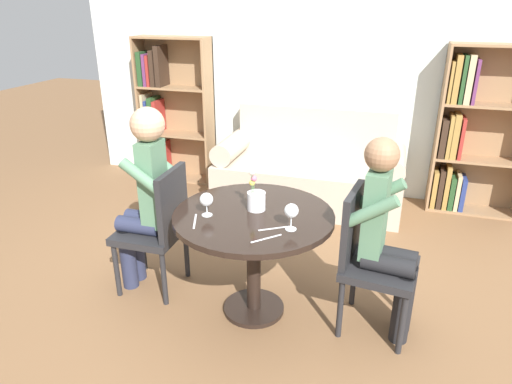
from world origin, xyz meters
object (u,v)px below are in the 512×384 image
(bookshelf_right, at_px, (469,136))
(wine_glass_left, at_px, (206,200))
(couch, at_px, (309,173))
(chair_right, at_px, (369,256))
(person_left, at_px, (145,195))
(person_right, at_px, (387,237))
(chair_left, at_px, (159,225))
(flower_vase, at_px, (256,199))
(bookshelf_left, at_px, (168,110))
(wine_glass_right, at_px, (291,212))

(bookshelf_right, bearing_deg, wine_glass_left, -127.17)
(couch, relative_size, chair_right, 2.01)
(person_left, bearing_deg, chair_right, 89.62)
(person_left, xyz_separation_m, person_right, (1.57, -0.01, -0.06))
(bookshelf_right, xyz_separation_m, chair_right, (-0.75, -2.07, -0.25))
(couch, distance_m, chair_right, 1.94)
(chair_left, bearing_deg, couch, 158.27)
(flower_vase, bearing_deg, bookshelf_left, 128.54)
(chair_left, distance_m, wine_glass_right, 1.04)
(wine_glass_right, bearing_deg, chair_left, 167.90)
(chair_right, bearing_deg, bookshelf_left, 55.81)
(person_right, bearing_deg, chair_right, 85.39)
(bookshelf_right, height_order, person_left, bookshelf_right)
(couch, bearing_deg, chair_right, -68.83)
(bookshelf_right, distance_m, person_right, 2.19)
(couch, distance_m, wine_glass_right, 2.09)
(wine_glass_right, bearing_deg, wine_glass_left, 176.44)
(couch, distance_m, person_right, 2.01)
(bookshelf_left, relative_size, chair_right, 1.74)
(bookshelf_left, height_order, person_right, bookshelf_left)
(wine_glass_right, bearing_deg, flower_vase, 143.48)
(chair_left, distance_m, flower_vase, 0.75)
(couch, bearing_deg, person_left, -113.36)
(chair_right, height_order, wine_glass_right, chair_right)
(chair_right, distance_m, wine_glass_left, 1.02)
(bookshelf_left, distance_m, wine_glass_right, 2.98)
(chair_left, relative_size, chair_right, 1.00)
(chair_right, height_order, person_right, person_right)
(bookshelf_left, bearing_deg, person_right, -40.46)
(couch, xyz_separation_m, chair_left, (-0.70, -1.81, 0.18))
(person_left, xyz_separation_m, flower_vase, (0.78, -0.01, 0.07))
(couch, bearing_deg, flower_vase, -90.05)
(chair_left, xyz_separation_m, wine_glass_right, (0.96, -0.21, 0.33))
(couch, height_order, wine_glass_left, couch)
(chair_right, distance_m, wine_glass_right, 0.58)
(wine_glass_left, relative_size, wine_glass_right, 0.92)
(flower_vase, bearing_deg, couch, 89.95)
(couch, relative_size, bookshelf_right, 1.15)
(bookshelf_right, height_order, person_right, bookshelf_right)
(bookshelf_right, xyz_separation_m, person_right, (-0.66, -2.09, -0.10))
(chair_right, relative_size, wine_glass_right, 5.75)
(chair_left, relative_size, person_right, 0.73)
(bookshelf_right, bearing_deg, flower_vase, -124.77)
(wine_glass_left, bearing_deg, flower_vase, 32.45)
(chair_right, distance_m, flower_vase, 0.76)
(couch, bearing_deg, wine_glass_right, -82.53)
(person_left, bearing_deg, wine_glass_left, 71.11)
(bookshelf_right, bearing_deg, chair_right, -109.84)
(chair_right, bearing_deg, bookshelf_right, -12.77)
(wine_glass_right, bearing_deg, bookshelf_left, 130.17)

